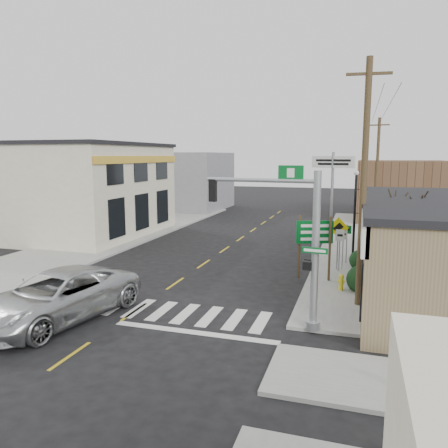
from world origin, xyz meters
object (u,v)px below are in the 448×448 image
(traffic_signal_pole, at_px, (296,233))
(bare_tree, at_px, (408,198))
(lamp_post, at_px, (356,209))
(utility_pole_near, at_px, (364,182))
(utility_pole_far, at_px, (377,173))
(suv, at_px, (57,296))
(guide_sign, at_px, (315,239))
(dance_center_sign, at_px, (333,174))
(fire_hydrant, at_px, (341,281))

(traffic_signal_pole, height_order, bare_tree, traffic_signal_pole)
(lamp_post, xyz_separation_m, utility_pole_near, (0.28, -7.51, 1.94))
(bare_tree, distance_m, utility_pole_far, 16.12)
(suv, xyz_separation_m, guide_sign, (8.60, 7.88, 1.21))
(traffic_signal_pole, height_order, dance_center_sign, dance_center_sign)
(guide_sign, height_order, fire_hydrant, guide_sign)
(fire_hydrant, height_order, bare_tree, bare_tree)
(guide_sign, bearing_deg, utility_pole_far, 59.27)
(suv, bearing_deg, lamp_post, 61.51)
(guide_sign, bearing_deg, utility_pole_near, -75.87)
(suv, xyz_separation_m, bare_tree, (12.63, 7.96, 3.30))
(fire_hydrant, bearing_deg, bare_tree, 28.53)
(guide_sign, distance_m, utility_pole_near, 4.77)
(utility_pole_near, bearing_deg, dance_center_sign, 93.44)
(lamp_post, bearing_deg, suv, -144.24)
(guide_sign, xyz_separation_m, fire_hydrant, (1.35, -1.38, -1.59))
(guide_sign, height_order, dance_center_sign, dance_center_sign)
(guide_sign, relative_size, fire_hydrant, 4.25)
(traffic_signal_pole, bearing_deg, lamp_post, 86.06)
(guide_sign, distance_m, fire_hydrant, 2.51)
(traffic_signal_pole, relative_size, dance_center_sign, 0.91)
(lamp_post, xyz_separation_m, bare_tree, (2.23, -4.30, 1.10))
(traffic_signal_pole, bearing_deg, utility_pole_far, 87.75)
(guide_sign, distance_m, lamp_post, 4.83)
(fire_hydrant, distance_m, utility_pole_near, 4.90)
(suv, xyz_separation_m, lamp_post, (10.40, 12.26, 2.20))
(suv, height_order, traffic_signal_pole, traffic_signal_pole)
(suv, xyz_separation_m, utility_pole_near, (10.69, 4.75, 4.13))
(guide_sign, distance_m, bare_tree, 4.55)
(utility_pole_near, distance_m, utility_pole_far, 19.34)
(utility_pole_near, xyz_separation_m, utility_pole_far, (1.11, 19.31, -0.35))
(dance_center_sign, bearing_deg, fire_hydrant, -66.88)
(dance_center_sign, xyz_separation_m, utility_pole_far, (3.00, 7.24, -0.14))
(utility_pole_far, bearing_deg, lamp_post, -89.97)
(lamp_post, relative_size, utility_pole_far, 0.58)
(suv, relative_size, lamp_post, 1.28)
(traffic_signal_pole, distance_m, guide_sign, 6.38)
(traffic_signal_pole, relative_size, guide_sign, 1.81)
(suv, height_order, dance_center_sign, dance_center_sign)
(dance_center_sign, bearing_deg, traffic_signal_pole, -74.20)
(traffic_signal_pole, height_order, lamp_post, traffic_signal_pole)
(fire_hydrant, bearing_deg, traffic_signal_pole, -106.16)
(suv, relative_size, guide_sign, 2.11)
(fire_hydrant, xyz_separation_m, utility_pole_near, (0.74, -1.75, 4.52))
(fire_hydrant, bearing_deg, dance_center_sign, 96.38)
(guide_sign, bearing_deg, fire_hydrant, -65.21)
(bare_tree, height_order, utility_pole_near, utility_pole_near)
(guide_sign, bearing_deg, lamp_post, 48.00)
(guide_sign, relative_size, lamp_post, 0.61)
(traffic_signal_pole, bearing_deg, suv, -163.03)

